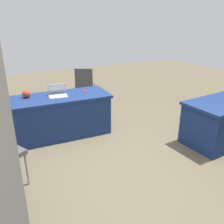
# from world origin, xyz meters

# --- Properties ---
(ground_plane) EXTENTS (14.40, 14.40, 0.00)m
(ground_plane) POSITION_xyz_m (0.00, 0.00, 0.00)
(ground_plane) COLOR brown
(table_foreground) EXTENTS (1.86, 0.89, 0.76)m
(table_foreground) POSITION_xyz_m (0.48, -1.45, 0.38)
(table_foreground) COLOR navy
(table_foreground) RESTS_ON ground
(chair_tucked_right) EXTENTS (0.60, 0.60, 0.96)m
(chair_tucked_right) POSITION_xyz_m (-0.54, -2.69, 0.55)
(chair_tucked_right) COLOR #9E9993
(chair_tucked_right) RESTS_ON ground
(laptop_silver) EXTENTS (0.36, 0.34, 0.21)m
(laptop_silver) POSITION_xyz_m (0.49, -1.45, 0.80)
(laptop_silver) COLOR silver
(laptop_silver) RESTS_ON table_foreground
(yarn_ball) EXTENTS (0.14, 0.14, 0.14)m
(yarn_ball) POSITION_xyz_m (1.00, -1.63, 0.83)
(yarn_ball) COLOR #B2382D
(yarn_ball) RESTS_ON table_foreground
(scissors_red) EXTENTS (0.05, 0.18, 0.01)m
(scissors_red) POSITION_xyz_m (-0.06, -1.54, 0.76)
(scissors_red) COLOR red
(scissors_red) RESTS_ON table_foreground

